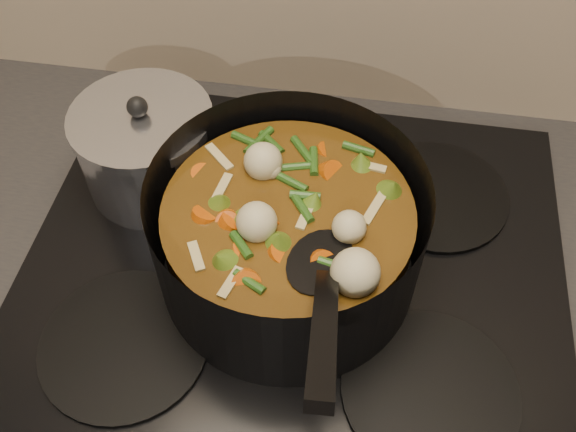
# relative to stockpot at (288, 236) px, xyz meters

# --- Properties ---
(counter) EXTENTS (2.64, 0.64, 0.91)m
(counter) POSITION_rel_stockpot_xyz_m (0.00, 0.01, -0.54)
(counter) COLOR brown
(counter) RESTS_ON ground
(stovetop) EXTENTS (0.62, 0.54, 0.03)m
(stovetop) POSITION_rel_stockpot_xyz_m (0.00, 0.01, -0.08)
(stovetop) COLOR black
(stovetop) RESTS_ON counter
(stockpot) EXTENTS (0.32, 0.40, 0.21)m
(stockpot) POSITION_rel_stockpot_xyz_m (0.00, 0.00, 0.00)
(stockpot) COLOR black
(stockpot) RESTS_ON stovetop
(saucepan) EXTENTS (0.17, 0.17, 0.14)m
(saucepan) POSITION_rel_stockpot_xyz_m (-0.19, 0.11, -0.01)
(saucepan) COLOR silver
(saucepan) RESTS_ON stovetop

